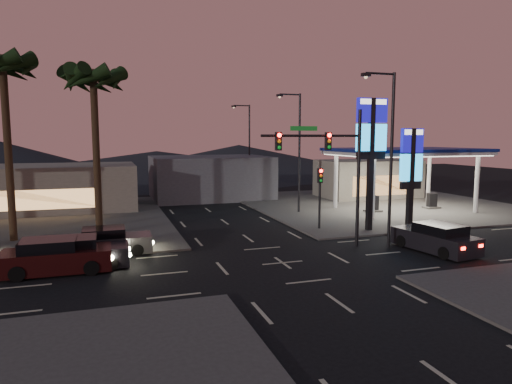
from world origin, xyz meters
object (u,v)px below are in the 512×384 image
object	(u,v)px
traffic_signal_mast	(332,158)
car_lane_a_front	(77,254)
car_lane_a_mid	(55,257)
gas_station	(405,153)
pylon_sign_tall	(371,138)
suv_station	(436,238)
car_lane_b_front	(109,242)
pylon_sign_short	(411,164)

from	to	relation	value
traffic_signal_mast	car_lane_a_front	bearing A→B (deg)	179.14
car_lane_a_mid	gas_station	bearing A→B (deg)	20.77
pylon_sign_tall	car_lane_a_front	xyz separation A→B (m)	(-18.43, -3.31, -5.66)
pylon_sign_tall	suv_station	world-z (taller)	pylon_sign_tall
car_lane_b_front	pylon_sign_tall	bearing A→B (deg)	2.88
pylon_sign_tall	traffic_signal_mast	xyz separation A→B (m)	(-4.74, -3.51, -1.17)
car_lane_a_front	pylon_sign_tall	bearing A→B (deg)	10.17
traffic_signal_mast	car_lane_a_mid	size ratio (longest dim) A/B	1.57
car_lane_a_front	car_lane_a_mid	distance (m)	1.04
pylon_sign_tall	car_lane_a_front	bearing A→B (deg)	-169.83
suv_station	gas_station	bearing A→B (deg)	61.02
gas_station	traffic_signal_mast	world-z (taller)	traffic_signal_mast
pylon_sign_short	car_lane_a_front	xyz separation A→B (m)	(-20.93, -2.31, -3.93)
pylon_sign_short	car_lane_a_mid	world-z (taller)	pylon_sign_short
gas_station	pylon_sign_short	size ratio (longest dim) A/B	1.74
car_lane_a_mid	car_lane_a_front	bearing A→B (deg)	22.28
car_lane_b_front	suv_station	xyz separation A→B (m)	(17.52, -5.18, 0.06)
car_lane_b_front	car_lane_a_mid	bearing A→B (deg)	-130.55
pylon_sign_tall	pylon_sign_short	distance (m)	3.20
car_lane_a_front	car_lane_b_front	distance (m)	2.86
gas_station	pylon_sign_short	distance (m)	9.02
pylon_sign_tall	car_lane_b_front	distance (m)	17.91
suv_station	car_lane_b_front	bearing A→B (deg)	163.54
pylon_sign_tall	pylon_sign_short	world-z (taller)	pylon_sign_tall
pylon_sign_tall	car_lane_b_front	xyz separation A→B (m)	(-16.96, -0.85, -5.70)
pylon_sign_short	car_lane_a_front	size ratio (longest dim) A/B	1.43
pylon_sign_short	car_lane_b_front	bearing A→B (deg)	179.57
pylon_sign_short	car_lane_a_mid	distance (m)	22.40
pylon_sign_short	car_lane_a_front	bearing A→B (deg)	-173.71
car_lane_a_front	suv_station	bearing A→B (deg)	-8.16
car_lane_a_front	traffic_signal_mast	bearing A→B (deg)	-0.86
pylon_sign_short	car_lane_a_mid	size ratio (longest dim) A/B	1.37
pylon_sign_tall	car_lane_a_mid	bearing A→B (deg)	-169.19
gas_station	car_lane_b_front	distance (m)	25.92
suv_station	car_lane_a_front	bearing A→B (deg)	171.84
pylon_sign_short	pylon_sign_tall	bearing A→B (deg)	158.20
gas_station	pylon_sign_tall	bearing A→B (deg)	-139.09
car_lane_a_front	suv_station	distance (m)	19.19
pylon_sign_tall	car_lane_a_front	distance (m)	19.57
gas_station	car_lane_b_front	xyz separation A→B (m)	(-24.46, -7.35, -4.39)
traffic_signal_mast	car_lane_a_mid	world-z (taller)	traffic_signal_mast
car_lane_a_mid	car_lane_b_front	xyz separation A→B (m)	(2.44, 2.85, -0.08)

